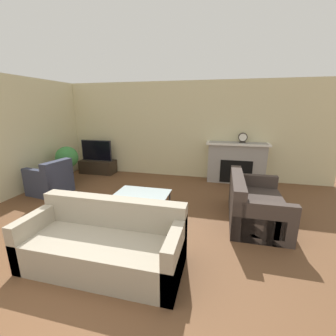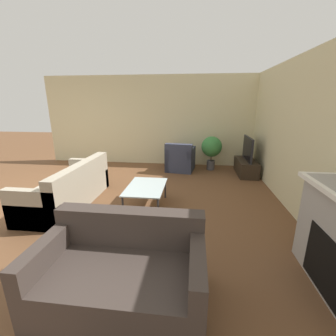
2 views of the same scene
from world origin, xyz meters
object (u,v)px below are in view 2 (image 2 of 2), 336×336
Objects in this scene: armchair_by_window at (180,160)px; potted_plant at (212,148)px; couch_sectional at (69,190)px; couch_loveseat at (123,273)px; tv at (248,149)px; coffee_table at (146,188)px.

armchair_by_window is 0.91× the size of potted_plant.
couch_loveseat is (2.02, 1.71, -0.00)m from couch_sectional.
couch_sectional is (2.35, -3.79, -0.43)m from tv.
couch_sectional is at bearing -46.74° from potted_plant.
coffee_table is at bearing -27.12° from potted_plant.
potted_plant reaches higher than coffee_table.
coffee_table is (-2.05, -0.21, 0.09)m from couch_loveseat.
potted_plant is at bearing 133.26° from couch_sectional.
potted_plant is (-4.71, 1.15, 0.36)m from couch_loveseat.
couch_loveseat is at bearing 40.30° from couch_sectional.
potted_plant is at bearing 76.28° from couch_loveseat.
tv is 1.00× the size of potted_plant.
couch_loveseat is 4.54m from armchair_by_window.
armchair_by_window is at bearing 141.84° from couch_sectional.
couch_sectional and armchair_by_window have the same top height.
tv is 0.48× the size of couch_sectional.
couch_sectional is 2.29× the size of armchair_by_window.
tv is 1.87m from armchair_by_window.
tv reaches higher than couch_sectional.
coffee_table is (2.48, -0.48, 0.08)m from armchair_by_window.
couch_loveseat is 2.06m from coffee_table.
tv reaches higher than coffee_table.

